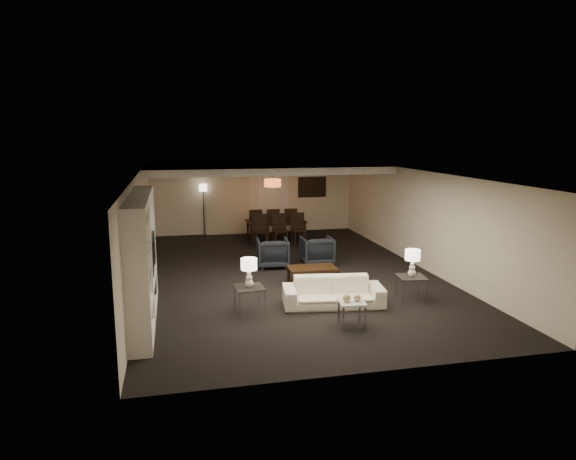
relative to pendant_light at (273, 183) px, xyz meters
The scene contains 35 objects.
floor 4.00m from the pendant_light, 94.90° to the right, with size 11.00×11.00×0.00m, color black.
ceiling 3.56m from the pendant_light, 94.90° to the right, with size 7.00×11.00×0.02m, color silver.
wall_back 2.13m from the pendant_light, 98.53° to the left, with size 7.00×0.02×2.50m, color beige.
wall_front 9.03m from the pendant_light, 91.91° to the right, with size 7.00×0.02×2.50m, color beige.
wall_left 5.21m from the pendant_light, 137.35° to the right, with size 0.02×11.00×2.50m, color beige.
wall_right 4.79m from the pendant_light, 47.56° to the right, with size 0.02×11.00×2.50m, color beige.
ceiling_soffit 0.57m from the pendant_light, behind, with size 7.00×4.00×0.20m, color silver.
curtains 2.38m from the pendant_light, 122.01° to the left, with size 1.50×0.12×2.40m, color beige.
door 2.19m from the pendant_light, 78.52° to the left, with size 0.90×0.05×2.10m, color silver.
painting 2.69m from the pendant_light, 47.44° to the left, with size 0.95×0.04×0.65m, color #142D38.
media_unit 7.13m from the pendant_light, 120.62° to the right, with size 0.38×3.40×2.35m, color white, non-canonical shape.
pendant_light is the anchor object (origin of this frame).
sofa 6.29m from the pendant_light, 89.52° to the right, with size 2.00×0.78×0.58m, color beige.
coffee_table 4.80m from the pendant_light, 89.35° to the right, with size 1.10×0.64×0.39m, color black, non-canonical shape.
armchair_left 3.23m from the pendant_light, 101.18° to the right, with size 0.80×0.82×0.74m, color black.
armchair_right 3.25m from the pendant_light, 76.83° to the right, with size 0.80×0.82×0.74m, color black.
side_table_left 6.52m from the pendant_light, 105.18° to the right, with size 0.55×0.55×0.51m, color silver, non-canonical shape.
side_table_right 6.54m from the pendant_light, 73.94° to the right, with size 0.55×0.55×0.51m, color white, non-canonical shape.
table_lamp_left 6.40m from the pendant_light, 105.18° to the right, with size 0.31×0.31×0.57m, color beige, non-canonical shape.
table_lamp_right 6.43m from the pendant_light, 73.94° to the right, with size 0.31×0.31×0.57m, color beige, non-canonical shape.
marble_table 7.38m from the pendant_light, 89.60° to the right, with size 0.46×0.46×0.46m, color white, non-canonical shape.
gold_gourd_a 7.31m from the pendant_light, 90.39° to the right, with size 0.15×0.15×0.15m, color tan.
gold_gourd_b 7.32m from the pendant_light, 88.80° to the right, with size 0.13×0.13×0.13m, color tan.
television 6.40m from the pendant_light, 124.37° to the right, with size 0.16×1.18×0.68m, color black.
vase_blue 8.17m from the pendant_light, 116.35° to the right, with size 0.18×0.18×0.18m, color #2543A3.
vase_amber 7.39m from the pendant_light, 119.25° to the right, with size 0.16×0.16×0.17m, color #CA8543.
floor_speaker 6.14m from the pendant_light, 125.78° to the right, with size 0.12×0.12×1.14m, color black.
dining_table 1.64m from the pendant_light, 64.54° to the left, with size 1.87×1.04×0.66m, color black.
chair_nl 1.52m from the pendant_light, 146.64° to the right, with size 0.45×0.45×0.98m, color black, non-canonical shape.
chair_nm 1.47m from the pendant_light, 57.57° to the right, with size 0.45×0.45×0.98m, color black, non-canonical shape.
chair_nr 1.65m from the pendant_light, 19.72° to the right, with size 0.45×0.45×0.98m, color black, non-canonical shape.
chair_fl 1.81m from the pendant_light, 112.50° to the left, with size 0.45×0.45×0.98m, color black, non-canonical shape.
chair_fm 1.77m from the pendant_light, 80.17° to the left, with size 0.45×0.45×0.98m, color black, non-canonical shape.
chair_fr 1.92m from the pendant_light, 52.74° to the left, with size 0.45×0.45×0.98m, color black, non-canonical shape.
floor_lamp 2.84m from the pendant_light, 140.06° to the left, with size 0.25×0.25×1.76m, color black, non-canonical shape.
Camera 1 is at (-2.71, -12.03, 3.44)m, focal length 32.00 mm.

